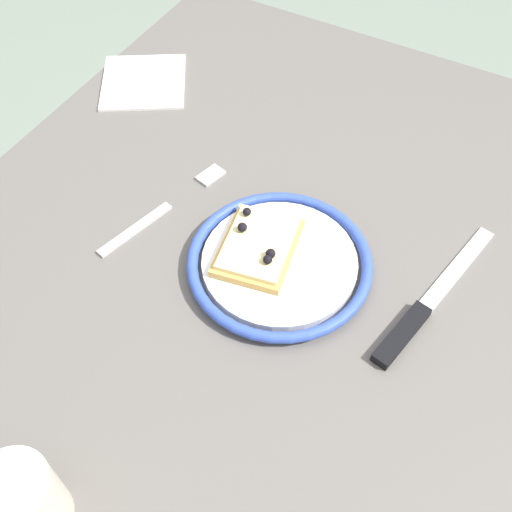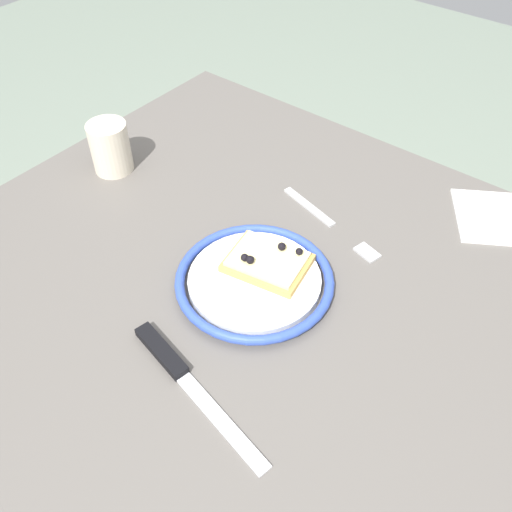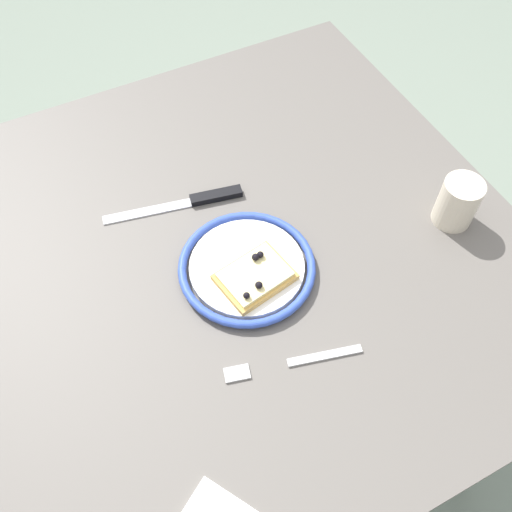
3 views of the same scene
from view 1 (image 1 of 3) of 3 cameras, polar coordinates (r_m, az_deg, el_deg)
ground_plane at (r=1.42m, az=3.29°, el=-20.03°), size 6.00×6.00×0.00m
dining_table at (r=0.82m, az=5.37°, el=-6.12°), size 0.93×0.95×0.75m
plate at (r=0.73m, az=2.14°, el=-0.61°), size 0.22×0.22×0.02m
pizza_slice_near at (r=0.73m, az=0.19°, el=0.91°), size 0.10×0.12×0.03m
knife at (r=0.72m, az=14.38°, el=-5.23°), size 0.07×0.24×0.01m
fork at (r=0.80m, az=-8.24°, el=4.31°), size 0.07×0.20×0.00m
cup at (r=0.61m, az=-20.21°, el=-20.07°), size 0.07×0.07×0.09m
napkin at (r=1.00m, az=-10.12°, el=15.23°), size 0.17×0.17×0.00m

